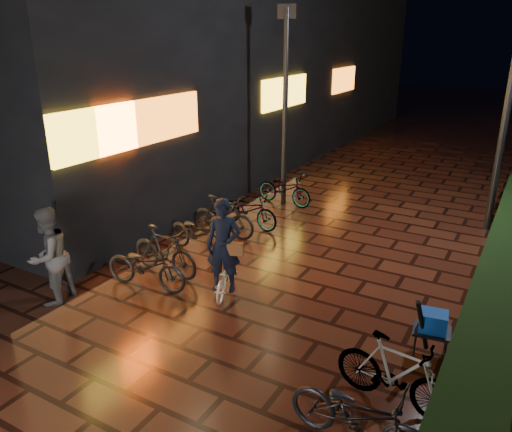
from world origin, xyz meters
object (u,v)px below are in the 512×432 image
Objects in this scene: cyclist at (225,260)px; cart_assembly at (432,324)px; bystander_person at (49,256)px; traffic_barrier at (468,353)px.

cyclist reaches higher than cart_assembly.
bystander_person is 6.04m from cart_assembly.
cart_assembly is at bearing 159.29° from traffic_barrier.
traffic_barrier is (3.96, -0.22, -0.34)m from cyclist.
cyclist is at bearing 179.66° from cart_assembly.
cyclist is at bearing 176.89° from traffic_barrier.
bystander_person reaches higher than traffic_barrier.
bystander_person is 1.09× the size of traffic_barrier.
cyclist is 3.98m from traffic_barrier.
bystander_person is 6.50m from traffic_barrier.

